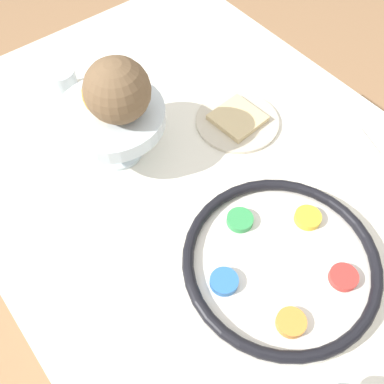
% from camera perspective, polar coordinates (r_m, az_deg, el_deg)
% --- Properties ---
extents(ground_plane, '(8.00, 8.00, 0.00)m').
position_cam_1_polar(ground_plane, '(1.48, 5.61, -19.20)').
color(ground_plane, '#99704C').
extents(dining_table, '(1.54, 0.85, 0.71)m').
position_cam_1_polar(dining_table, '(1.14, 7.09, -14.49)').
color(dining_table, silver).
rests_on(dining_table, ground_plane).
extents(seder_plate, '(0.34, 0.34, 0.03)m').
position_cam_1_polar(seder_plate, '(0.79, 11.21, -8.72)').
color(seder_plate, silver).
rests_on(seder_plate, dining_table).
extents(fruit_stand, '(0.21, 0.21, 0.12)m').
position_cam_1_polar(fruit_stand, '(0.87, -10.19, 9.06)').
color(fruit_stand, silver).
rests_on(fruit_stand, dining_table).
extents(orange_fruit, '(0.09, 0.09, 0.09)m').
position_cam_1_polar(orange_fruit, '(0.82, -10.65, 12.25)').
color(orange_fruit, orange).
rests_on(orange_fruit, fruit_stand).
extents(coconut, '(0.12, 0.12, 0.12)m').
position_cam_1_polar(coconut, '(0.80, -9.48, 12.60)').
color(coconut, brown).
rests_on(coconut, fruit_stand).
extents(bread_plate, '(0.18, 0.18, 0.02)m').
position_cam_1_polar(bread_plate, '(0.98, 5.78, 9.06)').
color(bread_plate, beige).
rests_on(bread_plate, dining_table).
extents(napkin_roll, '(0.17, 0.10, 0.05)m').
position_cam_1_polar(napkin_roll, '(0.95, 20.81, 4.02)').
color(napkin_roll, white).
rests_on(napkin_roll, dining_table).
extents(cup_far, '(0.07, 0.07, 0.06)m').
position_cam_1_polar(cup_far, '(1.07, -16.19, 13.32)').
color(cup_far, silver).
rests_on(cup_far, dining_table).
extents(spoon, '(0.16, 0.07, 0.01)m').
position_cam_1_polar(spoon, '(0.99, 22.60, 3.94)').
color(spoon, silver).
rests_on(spoon, dining_table).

